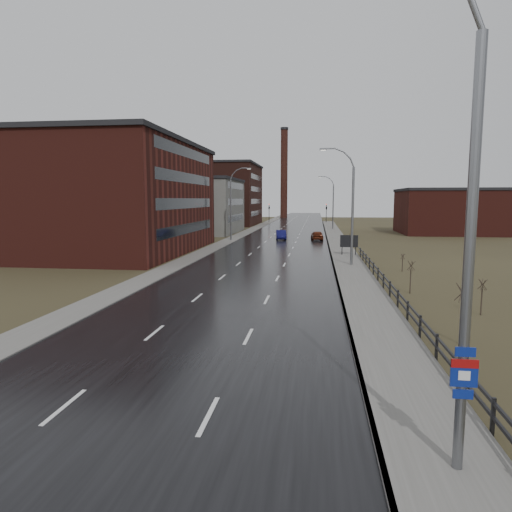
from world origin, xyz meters
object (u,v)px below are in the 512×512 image
(billboard, at_px, (349,242))
(car_far, at_px, (317,236))
(streetlight_main, at_px, (456,218))
(car_near, at_px, (281,235))

(billboard, relative_size, car_far, 0.55)
(billboard, bearing_deg, car_far, 100.28)
(car_far, bearing_deg, streetlight_main, 88.10)
(billboard, bearing_deg, car_near, 114.53)
(streetlight_main, xyz_separation_m, billboard, (0.63, 42.09, -4.41))
(billboard, relative_size, car_near, 0.54)
(streetlight_main, bearing_deg, car_near, 97.94)
(billboard, xyz_separation_m, car_near, (-9.36, 20.51, -0.91))
(car_near, bearing_deg, billboard, -72.09)
(car_near, height_order, car_far, car_far)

